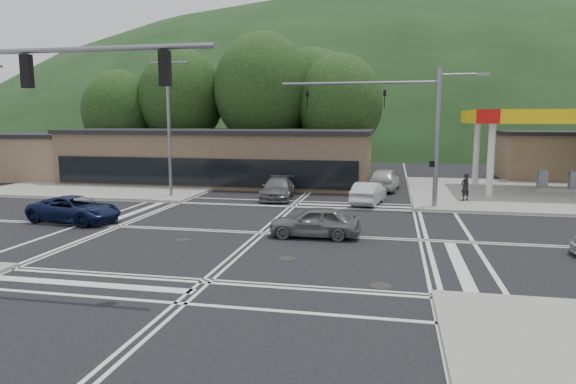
% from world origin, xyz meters
% --- Properties ---
extents(ground, '(120.00, 120.00, 0.00)m').
position_xyz_m(ground, '(0.00, 0.00, 0.00)').
color(ground, black).
rests_on(ground, ground).
extents(sidewalk_ne, '(16.00, 16.00, 0.15)m').
position_xyz_m(sidewalk_ne, '(15.00, 15.00, 0.07)').
color(sidewalk_ne, gray).
rests_on(sidewalk_ne, ground).
extents(sidewalk_nw, '(16.00, 16.00, 0.15)m').
position_xyz_m(sidewalk_nw, '(-15.00, 15.00, 0.07)').
color(sidewalk_nw, gray).
rests_on(sidewalk_nw, ground).
extents(gas_station_canopy, '(12.32, 8.34, 5.75)m').
position_xyz_m(gas_station_canopy, '(16.99, 15.99, 5.04)').
color(gas_station_canopy, silver).
rests_on(gas_station_canopy, ground).
extents(convenience_store, '(10.00, 6.00, 3.80)m').
position_xyz_m(convenience_store, '(20.00, 25.00, 1.90)').
color(convenience_store, '#846B4F').
rests_on(convenience_store, ground).
extents(commercial_row, '(24.00, 8.00, 4.00)m').
position_xyz_m(commercial_row, '(-8.00, 17.00, 2.00)').
color(commercial_row, brown).
rests_on(commercial_row, ground).
extents(commercial_nw, '(8.00, 7.00, 3.60)m').
position_xyz_m(commercial_nw, '(-24.00, 17.00, 1.80)').
color(commercial_nw, '#846B4F').
rests_on(commercial_nw, ground).
extents(hill_north, '(252.00, 126.00, 140.00)m').
position_xyz_m(hill_north, '(0.00, 90.00, 0.00)').
color(hill_north, '#1B3317').
rests_on(hill_north, ground).
extents(tree_n_a, '(8.00, 8.00, 11.75)m').
position_xyz_m(tree_n_a, '(-14.00, 24.00, 7.14)').
color(tree_n_a, '#382619').
rests_on(tree_n_a, ground).
extents(tree_n_b, '(9.00, 9.00, 12.98)m').
position_xyz_m(tree_n_b, '(-6.00, 24.00, 7.79)').
color(tree_n_b, '#382619').
rests_on(tree_n_b, ground).
extents(tree_n_c, '(7.60, 7.60, 10.87)m').
position_xyz_m(tree_n_c, '(1.00, 24.00, 6.49)').
color(tree_n_c, '#382619').
rests_on(tree_n_c, ground).
extents(tree_n_d, '(6.80, 6.80, 9.76)m').
position_xyz_m(tree_n_d, '(-20.00, 23.00, 5.84)').
color(tree_n_d, '#382619').
rests_on(tree_n_d, ground).
extents(tree_n_e, '(8.40, 8.40, 11.98)m').
position_xyz_m(tree_n_e, '(-2.00, 28.00, 7.14)').
color(tree_n_e, '#382619').
rests_on(tree_n_e, ground).
extents(streetlight_nw, '(2.50, 0.25, 9.00)m').
position_xyz_m(streetlight_nw, '(-8.44, 9.00, 5.05)').
color(streetlight_nw, slate).
rests_on(streetlight_nw, ground).
extents(signal_mast_ne, '(11.65, 0.30, 8.00)m').
position_xyz_m(signal_mast_ne, '(6.95, 8.20, 5.07)').
color(signal_mast_ne, slate).
rests_on(signal_mast_ne, ground).
extents(car_blue_west, '(4.98, 2.83, 1.31)m').
position_xyz_m(car_blue_west, '(-9.83, 0.50, 0.66)').
color(car_blue_west, '#0C1537').
rests_on(car_blue_west, ground).
extents(car_grey_center, '(4.04, 1.72, 1.36)m').
position_xyz_m(car_grey_center, '(2.48, -0.30, 0.68)').
color(car_grey_center, slate).
rests_on(car_grey_center, ground).
extents(car_queue_a, '(2.10, 4.32, 1.36)m').
position_xyz_m(car_queue_a, '(4.38, 9.00, 0.68)').
color(car_queue_a, silver).
rests_on(car_queue_a, ground).
extents(car_queue_b, '(2.45, 4.97, 1.63)m').
position_xyz_m(car_queue_b, '(5.22, 15.33, 0.81)').
color(car_queue_b, beige).
rests_on(car_queue_b, ground).
extents(car_northbound, '(2.32, 4.84, 1.36)m').
position_xyz_m(car_northbound, '(-1.48, 9.89, 0.68)').
color(car_northbound, '#5A5C5F').
rests_on(car_northbound, ground).
extents(pedestrian, '(0.75, 0.70, 1.71)m').
position_xyz_m(pedestrian, '(10.18, 10.62, 1.01)').
color(pedestrian, black).
rests_on(pedestrian, sidewalk_ne).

